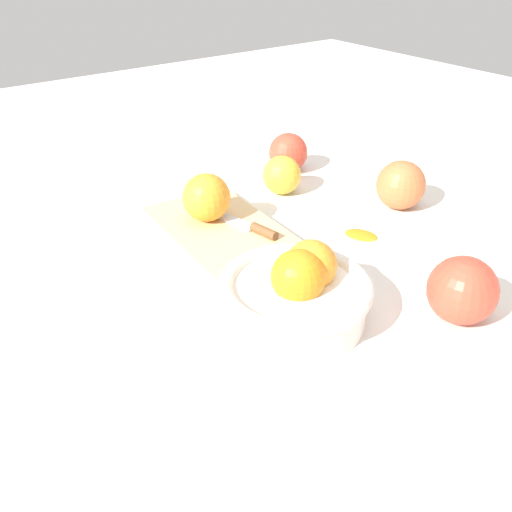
% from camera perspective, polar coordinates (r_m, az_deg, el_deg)
% --- Properties ---
extents(ground_plane, '(2.40, 2.40, 0.00)m').
position_cam_1_polar(ground_plane, '(0.83, 4.62, 1.35)').
color(ground_plane, silver).
extents(bowl, '(0.18, 0.18, 0.09)m').
position_cam_1_polar(bowl, '(0.65, 4.25, -3.77)').
color(bowl, white).
rests_on(bowl, ground_plane).
extents(cutting_board, '(0.26, 0.17, 0.02)m').
position_cam_1_polar(cutting_board, '(0.83, -3.58, 2.37)').
color(cutting_board, '#DBB77F').
rests_on(cutting_board, ground_plane).
extents(orange_on_board, '(0.07, 0.07, 0.07)m').
position_cam_1_polar(orange_on_board, '(0.83, -5.19, 6.11)').
color(orange_on_board, orange).
rests_on(orange_on_board, cutting_board).
extents(knife, '(0.16, 0.05, 0.01)m').
position_cam_1_polar(knife, '(0.82, -0.88, 3.21)').
color(knife, silver).
rests_on(knife, cutting_board).
extents(apple_front_center, '(0.08, 0.08, 0.08)m').
position_cam_1_polar(apple_front_center, '(0.95, 14.87, 7.17)').
color(apple_front_center, '#CC6638').
rests_on(apple_front_center, ground_plane).
extents(apple_front_left, '(0.08, 0.08, 0.08)m').
position_cam_1_polar(apple_front_left, '(0.69, 20.74, -3.37)').
color(apple_front_left, '#D6422D').
rests_on(apple_front_left, ground_plane).
extents(apple_front_right, '(0.07, 0.07, 0.07)m').
position_cam_1_polar(apple_front_right, '(0.97, 2.72, 8.44)').
color(apple_front_right, gold).
rests_on(apple_front_right, ground_plane).
extents(apple_front_right_2, '(0.07, 0.07, 0.07)m').
position_cam_1_polar(apple_front_right_2, '(1.06, 3.38, 10.72)').
color(apple_front_right_2, '#D6422D').
rests_on(apple_front_right_2, ground_plane).
extents(citrus_peel, '(0.06, 0.05, 0.01)m').
position_cam_1_polar(citrus_peel, '(0.86, 10.94, 2.36)').
color(citrus_peel, orange).
rests_on(citrus_peel, ground_plane).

